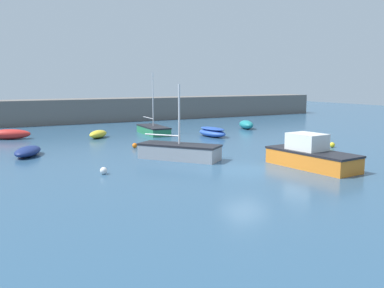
{
  "coord_description": "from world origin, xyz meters",
  "views": [
    {
      "loc": [
        -13.7,
        -18.99,
        4.92
      ],
      "look_at": [
        0.27,
        6.61,
        0.58
      ],
      "focal_mm": 40.0,
      "sensor_mm": 36.0,
      "label": 1
    }
  ],
  "objects_px": {
    "fishing_dinghy_green": "(98,134)",
    "open_tender_yellow": "(9,134)",
    "rowboat_white_midwater": "(246,125)",
    "mooring_buoy_yellow": "(332,145)",
    "motorboat_grey_hull": "(311,155)",
    "mooring_buoy_orange": "(135,146)",
    "sailboat_tall_mast": "(153,130)",
    "mooring_buoy_white": "(104,171)",
    "rowboat_blue_near": "(28,151)",
    "rowboat_with_red_cover": "(212,132)",
    "sailboat_twin_hulled": "(179,151)"
  },
  "relations": [
    {
      "from": "fishing_dinghy_green",
      "to": "rowboat_with_red_cover",
      "type": "xyz_separation_m",
      "value": [
        9.14,
        -3.94,
        0.08
      ]
    },
    {
      "from": "open_tender_yellow",
      "to": "mooring_buoy_yellow",
      "type": "relative_size",
      "value": 9.41
    },
    {
      "from": "mooring_buoy_white",
      "to": "mooring_buoy_orange",
      "type": "relative_size",
      "value": 1.04
    },
    {
      "from": "motorboat_grey_hull",
      "to": "mooring_buoy_white",
      "type": "xyz_separation_m",
      "value": [
        -10.91,
        3.91,
        -0.51
      ]
    },
    {
      "from": "rowboat_white_midwater",
      "to": "open_tender_yellow",
      "type": "xyz_separation_m",
      "value": [
        -22.27,
        3.09,
        -0.0
      ]
    },
    {
      "from": "rowboat_blue_near",
      "to": "rowboat_with_red_cover",
      "type": "height_order",
      "value": "rowboat_with_red_cover"
    },
    {
      "from": "sailboat_tall_mast",
      "to": "mooring_buoy_orange",
      "type": "distance_m",
      "value": 8.29
    },
    {
      "from": "sailboat_twin_hulled",
      "to": "open_tender_yellow",
      "type": "bearing_deg",
      "value": 171.51
    },
    {
      "from": "fishing_dinghy_green",
      "to": "rowboat_blue_near",
      "type": "bearing_deg",
      "value": -1.56
    },
    {
      "from": "rowboat_blue_near",
      "to": "mooring_buoy_orange",
      "type": "bearing_deg",
      "value": -65.06
    },
    {
      "from": "mooring_buoy_white",
      "to": "mooring_buoy_yellow",
      "type": "distance_m",
      "value": 17.62
    },
    {
      "from": "rowboat_white_midwater",
      "to": "mooring_buoy_white",
      "type": "height_order",
      "value": "rowboat_white_midwater"
    },
    {
      "from": "fishing_dinghy_green",
      "to": "mooring_buoy_orange",
      "type": "height_order",
      "value": "fishing_dinghy_green"
    },
    {
      "from": "rowboat_blue_near",
      "to": "rowboat_white_midwater",
      "type": "bearing_deg",
      "value": -47.72
    },
    {
      "from": "rowboat_white_midwater",
      "to": "mooring_buoy_yellow",
      "type": "height_order",
      "value": "rowboat_white_midwater"
    },
    {
      "from": "rowboat_white_midwater",
      "to": "rowboat_with_red_cover",
      "type": "height_order",
      "value": "rowboat_white_midwater"
    },
    {
      "from": "motorboat_grey_hull",
      "to": "sailboat_twin_hulled",
      "type": "bearing_deg",
      "value": -142.46
    },
    {
      "from": "fishing_dinghy_green",
      "to": "open_tender_yellow",
      "type": "bearing_deg",
      "value": -68.48
    },
    {
      "from": "open_tender_yellow",
      "to": "sailboat_tall_mast",
      "type": "bearing_deg",
      "value": -172.46
    },
    {
      "from": "sailboat_tall_mast",
      "to": "sailboat_twin_hulled",
      "type": "bearing_deg",
      "value": -12.49
    },
    {
      "from": "rowboat_white_midwater",
      "to": "mooring_buoy_orange",
      "type": "height_order",
      "value": "rowboat_white_midwater"
    },
    {
      "from": "rowboat_white_midwater",
      "to": "mooring_buoy_yellow",
      "type": "relative_size",
      "value": 7.99
    },
    {
      "from": "sailboat_tall_mast",
      "to": "sailboat_twin_hulled",
      "type": "xyz_separation_m",
      "value": [
        -3.67,
        -12.54,
        0.1
      ]
    },
    {
      "from": "open_tender_yellow",
      "to": "mooring_buoy_orange",
      "type": "bearing_deg",
      "value": 148.11
    },
    {
      "from": "fishing_dinghy_green",
      "to": "sailboat_twin_hulled",
      "type": "height_order",
      "value": "sailboat_twin_hulled"
    },
    {
      "from": "motorboat_grey_hull",
      "to": "mooring_buoy_white",
      "type": "bearing_deg",
      "value": -114.83
    },
    {
      "from": "mooring_buoy_white",
      "to": "mooring_buoy_yellow",
      "type": "xyz_separation_m",
      "value": [
        17.61,
        0.79,
        0.0
      ]
    },
    {
      "from": "open_tender_yellow",
      "to": "rowboat_white_midwater",
      "type": "bearing_deg",
      "value": -168.24
    },
    {
      "from": "rowboat_blue_near",
      "to": "fishing_dinghy_green",
      "type": "bearing_deg",
      "value": -18.85
    },
    {
      "from": "rowboat_white_midwater",
      "to": "open_tender_yellow",
      "type": "relative_size",
      "value": 0.85
    },
    {
      "from": "rowboat_blue_near",
      "to": "sailboat_twin_hulled",
      "type": "bearing_deg",
      "value": -98.63
    },
    {
      "from": "motorboat_grey_hull",
      "to": "open_tender_yellow",
      "type": "distance_m",
      "value": 25.16
    },
    {
      "from": "rowboat_blue_near",
      "to": "sailboat_twin_hulled",
      "type": "xyz_separation_m",
      "value": [
        8.23,
        -5.77,
        0.19
      ]
    },
    {
      "from": "sailboat_tall_mast",
      "to": "mooring_buoy_white",
      "type": "height_order",
      "value": "sailboat_tall_mast"
    },
    {
      "from": "sailboat_tall_mast",
      "to": "fishing_dinghy_green",
      "type": "xyz_separation_m",
      "value": [
        -5.26,
        -0.19,
        -0.07
      ]
    },
    {
      "from": "rowboat_with_red_cover",
      "to": "fishing_dinghy_green",
      "type": "bearing_deg",
      "value": 62.66
    },
    {
      "from": "open_tender_yellow",
      "to": "fishing_dinghy_green",
      "type": "bearing_deg",
      "value": 177.47
    },
    {
      "from": "sailboat_tall_mast",
      "to": "rowboat_with_red_cover",
      "type": "xyz_separation_m",
      "value": [
        3.88,
        -4.13,
        0.01
      ]
    },
    {
      "from": "mooring_buoy_orange",
      "to": "mooring_buoy_yellow",
      "type": "xyz_separation_m",
      "value": [
        12.95,
        -6.76,
        0.01
      ]
    },
    {
      "from": "rowboat_blue_near",
      "to": "open_tender_yellow",
      "type": "height_order",
      "value": "open_tender_yellow"
    },
    {
      "from": "mooring_buoy_white",
      "to": "fishing_dinghy_green",
      "type": "bearing_deg",
      "value": 74.74
    },
    {
      "from": "mooring_buoy_white",
      "to": "open_tender_yellow",
      "type": "bearing_deg",
      "value": 99.72
    },
    {
      "from": "sailboat_twin_hulled",
      "to": "mooring_buoy_orange",
      "type": "relative_size",
      "value": 13.87
    },
    {
      "from": "open_tender_yellow",
      "to": "mooring_buoy_orange",
      "type": "xyz_separation_m",
      "value": [
        7.59,
        -9.55,
        -0.24
      ]
    },
    {
      "from": "sailboat_tall_mast",
      "to": "motorboat_grey_hull",
      "type": "xyz_separation_m",
      "value": [
        1.75,
        -18.41,
        0.3
      ]
    },
    {
      "from": "rowboat_blue_near",
      "to": "sailboat_tall_mast",
      "type": "relative_size",
      "value": 0.6
    },
    {
      "from": "rowboat_blue_near",
      "to": "mooring_buoy_white",
      "type": "xyz_separation_m",
      "value": [
        2.73,
        -7.74,
        -0.12
      ]
    },
    {
      "from": "mooring_buoy_white",
      "to": "mooring_buoy_yellow",
      "type": "height_order",
      "value": "mooring_buoy_yellow"
    },
    {
      "from": "rowboat_white_midwater",
      "to": "open_tender_yellow",
      "type": "bearing_deg",
      "value": 101.88
    },
    {
      "from": "rowboat_white_midwater",
      "to": "fishing_dinghy_green",
      "type": "xyz_separation_m",
      "value": [
        -15.43,
        0.3,
        -0.09
      ]
    }
  ]
}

